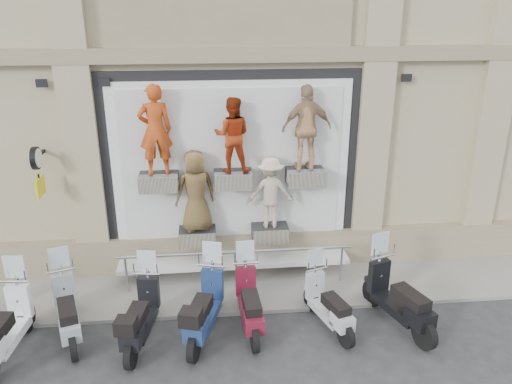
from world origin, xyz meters
TOP-DOWN VIEW (x-y plane):
  - ground at (0.00, 0.00)m, footprint 90.00×90.00m
  - sidewalk at (0.00, 2.10)m, footprint 16.00×2.20m
  - shop_vitrine at (0.05, 2.74)m, footprint 5.60×0.83m
  - guard_rail at (0.00, 2.00)m, footprint 5.06×0.10m
  - clock_sign_bracket at (-3.90, 2.47)m, footprint 0.10×0.80m
  - scooter_b at (-4.09, 0.21)m, footprint 0.76×2.04m
  - scooter_c at (-3.17, 0.67)m, footprint 1.13×1.99m
  - scooter_d at (-1.82, 0.38)m, footprint 0.86×1.96m
  - scooter_e at (-0.68, 0.46)m, footprint 1.10×2.06m
  - scooter_f at (0.16, 0.60)m, footprint 0.63×1.91m
  - scooter_g at (1.64, 0.46)m, footprint 1.00×1.80m
  - scooter_h at (2.97, 0.39)m, footprint 1.22×2.14m

SIDE VIEW (x-z plane):
  - ground at x=0.00m, z-range 0.00..0.00m
  - sidewalk at x=0.00m, z-range 0.00..0.08m
  - guard_rail at x=0.00m, z-range 0.00..0.93m
  - scooter_g at x=1.64m, z-range 0.00..1.40m
  - scooter_f at x=0.16m, z-range 0.00..1.53m
  - scooter_d at x=-1.82m, z-range 0.00..1.54m
  - scooter_c at x=-3.17m, z-range 0.00..1.55m
  - scooter_e at x=-0.68m, z-range 0.00..1.61m
  - scooter_b at x=-4.09m, z-range 0.00..1.62m
  - scooter_h at x=2.97m, z-range 0.00..1.67m
  - shop_vitrine at x=0.05m, z-range 0.27..4.57m
  - clock_sign_bracket at x=-3.90m, z-range 2.29..3.31m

